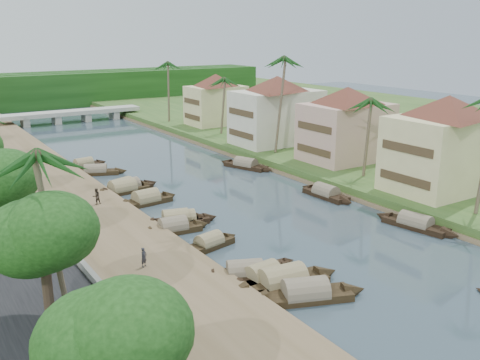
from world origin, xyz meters
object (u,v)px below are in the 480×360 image
bridge (71,114)px  sampan_0 (305,294)px  sampan_1 (263,276)px  person_near (144,257)px  building_near (445,142)px

bridge → sampan_0: bearing=-95.5°
bridge → sampan_1: size_ratio=3.91×
sampan_1 → person_near: size_ratio=4.71×
sampan_0 → sampan_1: sampan_0 is taller
bridge → person_near: 75.97m
bridge → sampan_0: 84.11m
building_near → sampan_1: 29.17m
sampan_0 → sampan_1: 3.96m
sampan_0 → building_near: bearing=40.6°
sampan_1 → bridge: bearing=78.3°
building_near → sampan_0: 29.40m
sampan_1 → person_near: bearing=136.1°
bridge → sampan_1: (-8.95, -79.84, -1.31)m
building_near → sampan_1: building_near is taller
sampan_1 → person_near: 8.97m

